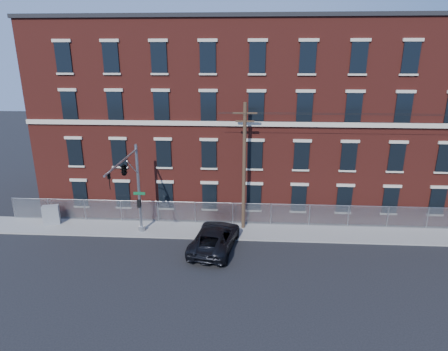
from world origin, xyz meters
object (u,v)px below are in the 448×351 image
traffic_signal_mast (128,176)px  utility_cabinet (51,215)px  pickup_truck (215,238)px  utility_pole_near (244,165)px

traffic_signal_mast → utility_cabinet: (-7.71, 3.15, -4.48)m
pickup_truck → traffic_signal_mast: bearing=10.0°
traffic_signal_mast → pickup_truck: 7.53m
utility_pole_near → utility_cabinet: utility_pole_near is taller
pickup_truck → utility_cabinet: utility_cabinet is taller
utility_cabinet → pickup_truck: bearing=-30.9°
utility_pole_near → utility_cabinet: size_ratio=6.32×
traffic_signal_mast → utility_pole_near: (8.00, 3.42, -0.05)m
utility_pole_near → pickup_truck: size_ratio=1.65×
utility_pole_near → utility_cabinet: 16.33m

